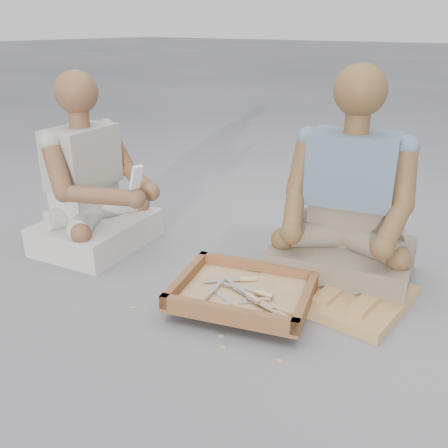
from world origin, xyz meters
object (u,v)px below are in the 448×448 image
Objects in this scene: craftsman at (92,190)px; carved_panel at (323,287)px; tool_tray at (244,292)px; companion at (347,211)px.

carved_panel is at bearing 92.66° from craftsman.
tool_tray is (-0.20, -0.30, 0.05)m from carved_panel.
companion reaches higher than carved_panel.
craftsman is (-0.94, 0.06, 0.23)m from tool_tray.
companion is (0.20, 0.50, 0.24)m from tool_tray.
tool_tray is at bearing -123.69° from carved_panel.
craftsman is at bearing 9.04° from companion.
craftsman is (-1.14, -0.24, 0.27)m from carved_panel.
carved_panel is at bearing 56.31° from tool_tray.
tool_tray is 0.97m from craftsman.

